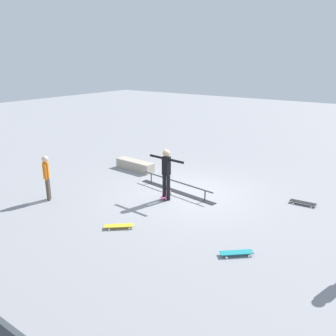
% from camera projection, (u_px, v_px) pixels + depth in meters
% --- Properties ---
extents(ground_plane, '(60.00, 60.00, 0.00)m').
position_uv_depth(ground_plane, '(187.00, 194.00, 12.06)').
color(ground_plane, gray).
extents(grind_rail, '(3.33, 0.71, 0.40)m').
position_uv_depth(grind_rail, '(176.00, 187.00, 12.21)').
color(grind_rail, black).
rests_on(grind_rail, ground_plane).
extents(skate_ledge, '(1.83, 0.58, 0.39)m').
position_uv_depth(skate_ledge, '(135.00, 165.00, 14.63)').
color(skate_ledge, '#B2A893').
rests_on(skate_ledge, ground_plane).
extents(skater_main, '(1.38, 0.23, 1.71)m').
position_uv_depth(skater_main, '(166.00, 171.00, 11.29)').
color(skater_main, black).
rests_on(skater_main, ground_plane).
extents(skateboard_main, '(0.51, 0.81, 0.09)m').
position_uv_depth(skateboard_main, '(166.00, 195.00, 11.79)').
color(skateboard_main, '#E05993').
rests_on(skateboard_main, ground_plane).
extents(bystander_orange_shirt, '(0.28, 0.30, 1.51)m').
position_uv_depth(bystander_orange_shirt, '(47.00, 175.00, 11.31)').
color(bystander_orange_shirt, brown).
rests_on(bystander_orange_shirt, ground_plane).
extents(loose_skateboard_black, '(0.81, 0.30, 0.09)m').
position_uv_depth(loose_skateboard_black, '(303.00, 202.00, 11.15)').
color(loose_skateboard_black, black).
rests_on(loose_skateboard_black, ground_plane).
extents(loose_skateboard_yellow, '(0.74, 0.67, 0.09)m').
position_uv_depth(loose_skateboard_yellow, '(119.00, 226.00, 9.60)').
color(loose_skateboard_yellow, yellow).
rests_on(loose_skateboard_yellow, ground_plane).
extents(loose_skateboard_teal, '(0.73, 0.68, 0.09)m').
position_uv_depth(loose_skateboard_teal, '(236.00, 253.00, 8.27)').
color(loose_skateboard_teal, teal).
rests_on(loose_skateboard_teal, ground_plane).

